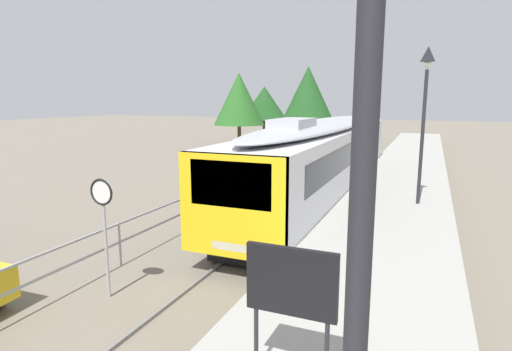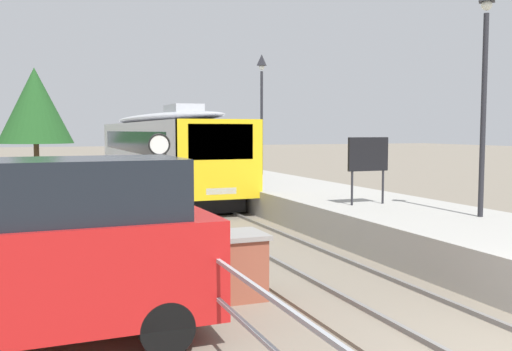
# 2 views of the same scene
# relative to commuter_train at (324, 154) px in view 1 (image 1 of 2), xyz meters

# --- Properties ---
(ground_plane) EXTENTS (160.00, 160.00, 0.00)m
(ground_plane) POSITION_rel_commuter_train_xyz_m (-3.00, 0.42, -2.15)
(ground_plane) COLOR slate
(track_rails) EXTENTS (3.20, 60.00, 0.14)m
(track_rails) POSITION_rel_commuter_train_xyz_m (0.00, 0.42, -2.11)
(track_rails) COLOR slate
(track_rails) RESTS_ON ground
(commuter_train) EXTENTS (2.82, 19.13, 3.74)m
(commuter_train) POSITION_rel_commuter_train_xyz_m (0.00, 0.00, 0.00)
(commuter_train) COLOR silver
(commuter_train) RESTS_ON track_rails
(station_platform) EXTENTS (3.90, 60.00, 0.90)m
(station_platform) POSITION_rel_commuter_train_xyz_m (3.25, 0.42, -1.70)
(station_platform) COLOR #A8A59E
(station_platform) RESTS_ON ground
(platform_lamp_near_end) EXTENTS (0.34, 0.34, 5.35)m
(platform_lamp_near_end) POSITION_rel_commuter_train_xyz_m (4.06, -16.29, 2.48)
(platform_lamp_near_end) COLOR #232328
(platform_lamp_near_end) RESTS_ON station_platform
(platform_lamp_mid_platform) EXTENTS (0.34, 0.34, 5.35)m
(platform_lamp_mid_platform) POSITION_rel_commuter_train_xyz_m (4.06, -2.75, 2.48)
(platform_lamp_mid_platform) COLOR #232328
(platform_lamp_mid_platform) RESTS_ON station_platform
(platform_notice_board) EXTENTS (1.20, 0.08, 1.80)m
(platform_notice_board) POSITION_rel_commuter_train_xyz_m (2.83, -13.46, 0.04)
(platform_notice_board) COLOR #232328
(platform_notice_board) RESTS_ON station_platform
(speed_limit_sign) EXTENTS (0.61, 0.10, 2.81)m
(speed_limit_sign) POSITION_rel_commuter_train_xyz_m (-2.31, -11.18, -0.02)
(speed_limit_sign) COLOR #9EA0A5
(speed_limit_sign) RESTS_ON ground
(carpark_fence) EXTENTS (0.06, 36.06, 1.25)m
(carpark_fence) POSITION_rel_commuter_train_xyz_m (-3.30, -9.58, -1.24)
(carpark_fence) COLOR #9EA0A5
(carpark_fence) RESTS_ON ground
(tree_behind_carpark) EXTENTS (5.01, 5.01, 5.93)m
(tree_behind_carpark) POSITION_rel_commuter_train_xyz_m (-12.76, 25.05, 1.97)
(tree_behind_carpark) COLOR brown
(tree_behind_carpark) RESTS_ON ground
(tree_behind_station_far) EXTENTS (5.07, 5.07, 7.21)m
(tree_behind_station_far) POSITION_rel_commuter_train_xyz_m (-5.31, 16.02, 2.45)
(tree_behind_station_far) COLOR brown
(tree_behind_station_far) RESTS_ON ground
(tree_distant_left) EXTENTS (5.04, 5.04, 7.10)m
(tree_distant_left) POSITION_rel_commuter_train_xyz_m (-13.34, 19.73, 2.41)
(tree_distant_left) COLOR brown
(tree_distant_left) RESTS_ON ground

